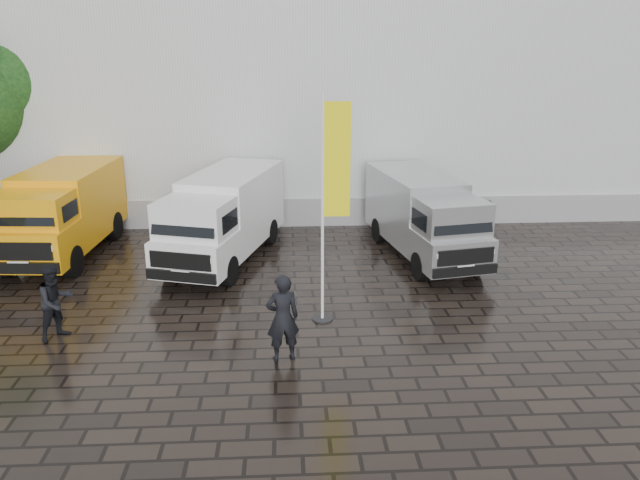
% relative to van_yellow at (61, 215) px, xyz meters
% --- Properties ---
extents(ground, '(120.00, 120.00, 0.00)m').
position_rel_van_yellow_xyz_m(ground, '(7.61, -5.14, -1.32)').
color(ground, black).
rests_on(ground, ground).
extents(exhibition_hall, '(44.00, 16.00, 12.00)m').
position_rel_van_yellow_xyz_m(exhibition_hall, '(9.61, 10.86, 4.68)').
color(exhibition_hall, silver).
rests_on(exhibition_hall, ground).
extents(hall_plinth, '(44.00, 0.15, 1.00)m').
position_rel_van_yellow_xyz_m(hall_plinth, '(9.61, 2.81, -0.82)').
color(hall_plinth, gray).
rests_on(hall_plinth, ground).
extents(van_yellow, '(2.63, 5.88, 2.65)m').
position_rel_van_yellow_xyz_m(van_yellow, '(0.00, 0.00, 0.00)').
color(van_yellow, '#FAA40D').
rests_on(van_yellow, ground).
extents(van_white, '(3.62, 6.31, 2.60)m').
position_rel_van_yellow_xyz_m(van_white, '(5.03, -0.69, -0.02)').
color(van_white, white).
rests_on(van_white, ground).
extents(van_silver, '(2.94, 5.98, 2.48)m').
position_rel_van_yellow_xyz_m(van_silver, '(11.16, -0.70, -0.08)').
color(van_silver, '#AEB0B3').
rests_on(van_silver, ground).
extents(flagpole, '(0.88, 0.50, 5.42)m').
position_rel_van_yellow_xyz_m(flagpole, '(7.95, -5.13, 1.74)').
color(flagpole, black).
rests_on(flagpole, ground).
extents(wheelie_bin, '(0.70, 0.70, 0.97)m').
position_rel_van_yellow_xyz_m(wheelie_bin, '(13.94, 2.21, -0.84)').
color(wheelie_bin, black).
rests_on(wheelie_bin, ground).
extents(person_front, '(0.79, 0.61, 1.93)m').
position_rel_van_yellow_xyz_m(person_front, '(6.82, -7.05, -0.36)').
color(person_front, black).
rests_on(person_front, ground).
extents(person_tent, '(1.06, 1.08, 1.76)m').
position_rel_van_yellow_xyz_m(person_tent, '(1.73, -5.73, -0.44)').
color(person_tent, black).
rests_on(person_tent, ground).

